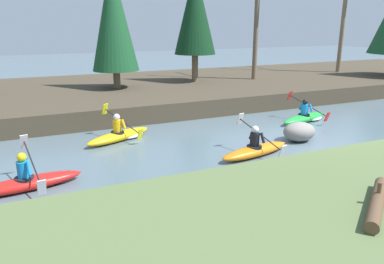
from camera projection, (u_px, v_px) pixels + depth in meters
name	position (u px, v px, depth m)	size (l,w,h in m)	color
ground_plane	(306.00, 145.00, 13.03)	(90.00, 90.00, 0.00)	slate
riverbank_far	(189.00, 88.00, 21.96)	(44.00, 11.01, 0.81)	#473D2D
conifer_tree_centre	(113.00, 16.00, 18.59)	(2.36, 2.36, 6.27)	brown
conifer_tree_mid_right	(195.00, 11.00, 20.72)	(2.34, 2.34, 6.27)	brown
bare_tree_upstream	(256.00, 26.00, 21.89)	(3.65, 3.61, 6.63)	brown
bare_tree_mid_upstream	(343.00, 15.00, 24.98)	(4.36, 4.30, 7.97)	#7A664C
kayaker_lead	(306.00, 117.00, 16.09)	(2.78, 2.04, 1.20)	green
kayaker_middle	(256.00, 149.00, 11.93)	(2.79, 2.06, 1.20)	orange
kayaker_trailing	(121.00, 135.00, 13.57)	(2.69, 1.94, 1.20)	yellow
kayaker_far_back	(28.00, 181.00, 9.52)	(2.80, 2.07, 1.20)	red
boulder_midstream	(299.00, 132.00, 13.42)	(1.21, 0.95, 0.69)	gray
driftwood_log	(377.00, 202.00, 6.85)	(1.81, 1.42, 0.44)	brown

